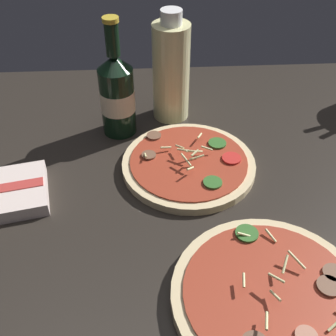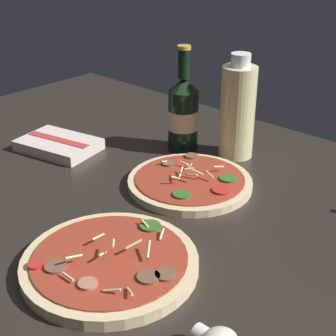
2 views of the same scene
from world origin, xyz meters
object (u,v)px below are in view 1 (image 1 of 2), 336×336
pizza_near (271,297)px  beer_bottle (117,94)px  pizza_far (189,164)px  oil_bottle (171,71)px

pizza_near → beer_bottle: size_ratio=1.13×
pizza_near → pizza_far: same height
pizza_far → beer_bottle: bearing=135.4°
pizza_near → oil_bottle: (-10.22, 45.72, 9.27)cm
pizza_far → oil_bottle: 20.24cm
pizza_near → pizza_far: size_ratio=1.09×
beer_bottle → pizza_near: bearing=-62.7°
pizza_far → pizza_near: bearing=-73.8°
oil_bottle → pizza_near: bearing=-77.4°
pizza_near → oil_bottle: oil_bottle is taller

